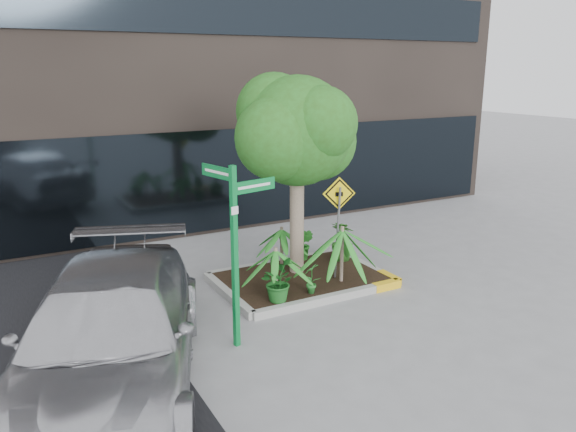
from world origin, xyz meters
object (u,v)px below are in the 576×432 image
street_sign_post (235,236)px  cattle_sign (338,211)px  tree (297,131)px  parked_car (110,335)px

street_sign_post → cattle_sign: size_ratio=1.38×
tree → street_sign_post: 3.27m
tree → cattle_sign: (0.45, -0.84, -1.47)m
street_sign_post → cattle_sign: (2.67, 1.20, -0.21)m
tree → street_sign_post: tree is taller
tree → parked_car: size_ratio=0.75×
tree → parked_car: tree is taller
tree → parked_car: bearing=-149.8°
street_sign_post → cattle_sign: street_sign_post is taller
street_sign_post → cattle_sign: bearing=11.4°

